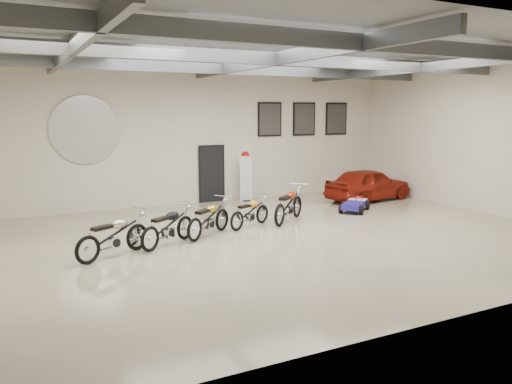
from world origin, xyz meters
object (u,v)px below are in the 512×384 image
banner_stand (246,178)px  motorcycle_yellow (250,212)px  motorcycle_black (168,226)px  motorcycle_red (289,204)px  motorcycle_silver (113,235)px  vintage_car (368,184)px  motorcycle_gold (209,218)px  go_kart (356,202)px

banner_stand → motorcycle_yellow: (-1.78, -3.99, -0.42)m
motorcycle_black → motorcycle_yellow: bearing=-15.8°
motorcycle_red → motorcycle_silver: bearing=155.9°
banner_stand → vintage_car: bearing=-14.4°
motorcycle_yellow → vintage_car: bearing=-9.0°
motorcycle_red → motorcycle_gold: bearing=152.9°
motorcycle_black → motorcycle_yellow: size_ratio=1.11×
motorcycle_gold → motorcycle_silver: bearing=161.3°
banner_stand → motorcycle_silver: bearing=-127.5°
go_kart → vintage_car: vintage_car is taller
banner_stand → vintage_car: banner_stand is taller
motorcycle_gold → motorcycle_yellow: 1.57m
go_kart → vintage_car: size_ratio=0.47×
motorcycle_black → vintage_car: vintage_car is taller
banner_stand → go_kart: 4.33m
motorcycle_black → go_kart: size_ratio=1.13×
banner_stand → motorcycle_black: (-4.57, -4.90, -0.37)m
motorcycle_red → vintage_car: vintage_car is taller
motorcycle_gold → motorcycle_red: motorcycle_red is taller
go_kart → motorcycle_silver: bearing=153.5°
motorcycle_silver → motorcycle_red: (5.65, 1.44, 0.02)m
motorcycle_gold → go_kart: 5.95m
go_kart → vintage_car: (1.69, 1.40, 0.32)m
motorcycle_red → go_kart: motorcycle_red is taller
go_kart → motorcycle_yellow: bearing=148.4°
motorcycle_red → vintage_car: size_ratio=0.58×
banner_stand → motorcycle_yellow: size_ratio=0.99×
banner_stand → motorcycle_gold: banner_stand is taller
banner_stand → motorcycle_red: (-0.38, -3.88, -0.33)m
motorcycle_yellow → motorcycle_red: size_ratio=0.83×
motorcycle_gold → motorcycle_yellow: size_ratio=1.12×
motorcycle_silver → motorcycle_red: motorcycle_red is taller
motorcycle_black → motorcycle_yellow: 2.93m
motorcycle_gold → motorcycle_yellow: motorcycle_gold is taller
motorcycle_gold → motorcycle_yellow: (1.50, 0.47, -0.05)m
motorcycle_gold → motorcycle_red: (2.90, 0.58, 0.04)m
go_kart → motorcycle_red: bearing=149.8°
banner_stand → go_kart: banner_stand is taller
motorcycle_black → motorcycle_yellow: (2.79, 0.91, -0.05)m
motorcycle_silver → motorcycle_red: size_ratio=0.96×
banner_stand → motorcycle_gold: bearing=-115.2°
vintage_car → banner_stand: bearing=54.4°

